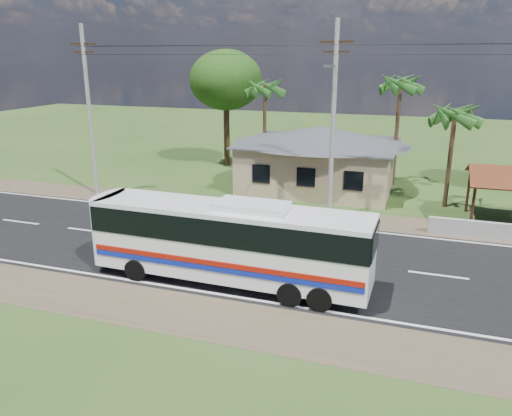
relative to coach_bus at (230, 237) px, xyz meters
The scene contains 11 objects.
ground 4.15m from the coach_bus, 101.81° to the left, with size 120.00×120.00×0.00m, color #274518.
road 4.14m from the coach_bus, 101.81° to the left, with size 120.00×16.00×0.03m.
house 16.53m from the coach_bus, 89.09° to the left, with size 12.40×10.00×5.00m.
concrete_barrier 14.58m from the coach_bus, 39.01° to the left, with size 7.00×0.30×0.90m, color #9E9E99.
utility_poles 10.85m from the coach_bus, 79.07° to the left, with size 32.80×2.22×11.00m.
palm_near 17.35m from the coach_bus, 58.89° to the left, with size 2.80×2.80×6.70m.
palm_mid 20.39m from the coach_bus, 74.53° to the left, with size 2.80×2.80×8.20m.
palm_far 20.61m from the coach_bus, 103.64° to the left, with size 2.80×2.80×7.70m.
tree_behind_house 23.77m from the coach_bus, 112.09° to the left, with size 6.00×6.00×9.61m.
coach_bus is the anchor object (origin of this frame).
motorcycle 9.42m from the coach_bus, 81.22° to the left, with size 0.55×1.58×0.83m, color black.
Camera 1 is at (7.81, -21.24, 9.16)m, focal length 35.00 mm.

